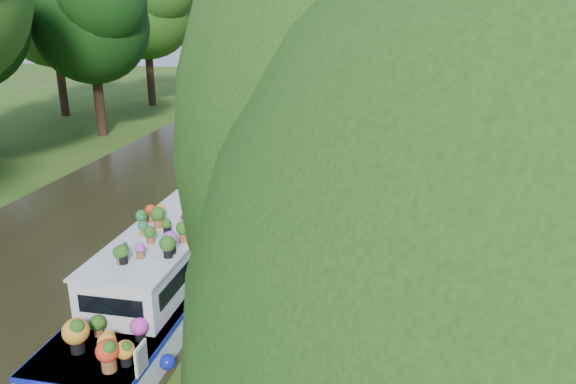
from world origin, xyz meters
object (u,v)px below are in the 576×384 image
(plant_boat, at_px, (178,258))
(pedestrian_pink, at_px, (376,125))
(second_boat, at_px, (289,131))
(pedestrian_dark, at_px, (375,99))

(plant_boat, relative_size, pedestrian_pink, 8.60)
(second_boat, bearing_deg, pedestrian_pink, 30.45)
(plant_boat, xyz_separation_m, second_boat, (-0.50, 16.96, -0.27))
(plant_boat, height_order, second_boat, plant_boat)
(pedestrian_dark, bearing_deg, second_boat, -121.78)
(second_boat, distance_m, pedestrian_dark, 10.37)
(second_boat, height_order, pedestrian_pink, pedestrian_pink)
(pedestrian_pink, bearing_deg, second_boat, -140.88)
(pedestrian_pink, height_order, pedestrian_dark, pedestrian_dark)
(second_boat, distance_m, pedestrian_pink, 4.81)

